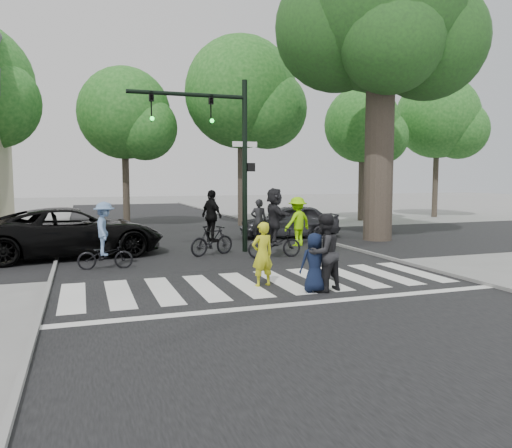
# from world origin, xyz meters

# --- Properties ---
(ground) EXTENTS (120.00, 120.00, 0.00)m
(ground) POSITION_xyz_m (0.00, 0.00, 0.00)
(ground) COLOR gray
(ground) RESTS_ON ground
(road_stem) EXTENTS (10.00, 70.00, 0.01)m
(road_stem) POSITION_xyz_m (0.00, 5.00, 0.01)
(road_stem) COLOR black
(road_stem) RESTS_ON ground
(road_cross) EXTENTS (70.00, 10.00, 0.01)m
(road_cross) POSITION_xyz_m (0.00, 8.00, 0.01)
(road_cross) COLOR black
(road_cross) RESTS_ON ground
(curb_left) EXTENTS (0.10, 70.00, 0.10)m
(curb_left) POSITION_xyz_m (-5.05, 5.00, 0.05)
(curb_left) COLOR gray
(curb_left) RESTS_ON ground
(curb_right) EXTENTS (0.10, 70.00, 0.10)m
(curb_right) POSITION_xyz_m (5.05, 5.00, 0.05)
(curb_right) COLOR gray
(curb_right) RESTS_ON ground
(crosswalk) EXTENTS (10.00, 3.85, 0.01)m
(crosswalk) POSITION_xyz_m (0.00, 0.66, 0.01)
(crosswalk) COLOR silver
(crosswalk) RESTS_ON ground
(traffic_signal) EXTENTS (4.45, 0.29, 6.00)m
(traffic_signal) POSITION_xyz_m (0.35, 6.20, 3.90)
(traffic_signal) COLOR black
(traffic_signal) RESTS_ON ground
(eucalyptus) EXTENTS (8.30, 7.20, 13.00)m
(eucalyptus) POSITION_xyz_m (7.53, 7.67, 9.08)
(eucalyptus) COLOR brown
(eucalyptus) RESTS_ON ground
(bg_tree_2) EXTENTS (5.04, 4.80, 8.40)m
(bg_tree_2) POSITION_xyz_m (-1.76, 16.62, 5.78)
(bg_tree_2) COLOR brown
(bg_tree_2) RESTS_ON ground
(bg_tree_3) EXTENTS (6.30, 6.00, 10.20)m
(bg_tree_3) POSITION_xyz_m (4.31, 15.27, 6.94)
(bg_tree_3) COLOR brown
(bg_tree_3) RESTS_ON ground
(bg_tree_4) EXTENTS (4.83, 4.60, 8.15)m
(bg_tree_4) POSITION_xyz_m (12.23, 16.12, 5.64)
(bg_tree_4) COLOR brown
(bg_tree_4) RESTS_ON ground
(bg_tree_5) EXTENTS (5.67, 5.40, 9.30)m
(bg_tree_5) POSITION_xyz_m (18.27, 16.69, 6.36)
(bg_tree_5) COLOR brown
(bg_tree_5) RESTS_ON ground
(pedestrian_woman) EXTENTS (0.63, 0.48, 1.57)m
(pedestrian_woman) POSITION_xyz_m (-0.14, 0.69, 0.79)
(pedestrian_woman) COLOR #CDD01F
(pedestrian_woman) RESTS_ON ground
(pedestrian_child) EXTENTS (0.72, 0.51, 1.38)m
(pedestrian_child) POSITION_xyz_m (0.77, -0.30, 0.69)
(pedestrian_child) COLOR black
(pedestrian_child) RESTS_ON ground
(pedestrian_adult) EXTENTS (1.07, 0.95, 1.82)m
(pedestrian_adult) POSITION_xyz_m (1.00, -0.31, 0.91)
(pedestrian_adult) COLOR black
(pedestrian_adult) RESTS_ON ground
(cyclist_left) EXTENTS (1.59, 1.05, 1.95)m
(cyclist_left) POSITION_xyz_m (-3.65, 4.31, 0.85)
(cyclist_left) COLOR black
(cyclist_left) RESTS_ON ground
(cyclist_mid) EXTENTS (1.76, 1.12, 2.23)m
(cyclist_mid) POSITION_xyz_m (-0.12, 5.75, 0.92)
(cyclist_mid) COLOR black
(cyclist_mid) RESTS_ON ground
(cyclist_right) EXTENTS (1.84, 1.71, 2.30)m
(cyclist_right) POSITION_xyz_m (1.71, 4.62, 1.03)
(cyclist_right) COLOR black
(cyclist_right) RESTS_ON ground
(car_suv) EXTENTS (6.29, 3.57, 1.66)m
(car_suv) POSITION_xyz_m (-4.57, 7.04, 0.83)
(car_suv) COLOR black
(car_suv) RESTS_ON ground
(car_grey) EXTENTS (4.53, 2.37, 1.47)m
(car_grey) POSITION_xyz_m (4.30, 9.49, 0.73)
(car_grey) COLOR #333338
(car_grey) RESTS_ON ground
(bystander_hivis) EXTENTS (1.39, 1.10, 1.89)m
(bystander_hivis) POSITION_xyz_m (3.59, 6.99, 0.95)
(bystander_hivis) COLOR #96F706
(bystander_hivis) RESTS_ON ground
(bystander_dark) EXTENTS (0.75, 0.62, 1.78)m
(bystander_dark) POSITION_xyz_m (2.48, 8.32, 0.89)
(bystander_dark) COLOR black
(bystander_dark) RESTS_ON ground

